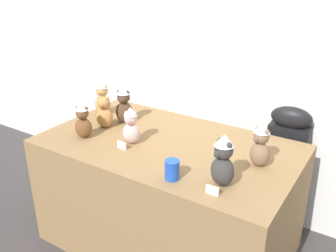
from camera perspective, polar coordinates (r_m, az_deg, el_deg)
The scene contains 13 objects.
wall_back at distance 2.85m, azimuth 8.10°, elevation 12.04°, with size 7.00×0.08×2.60m, color white.
display_table at distance 2.60m, azimuth -0.00°, elevation -10.56°, with size 1.65×0.96×0.80m, color olive.
instrument_case at distance 2.83m, azimuth 17.39°, elevation -6.40°, with size 0.29×0.14×0.98m.
teddy_bear_honey at distance 2.86m, azimuth -10.07°, elevation 4.30°, with size 0.14×0.12×0.27m.
teddy_bear_cocoa at distance 2.69m, azimuth -6.80°, elevation 3.28°, with size 0.15×0.14×0.28m.
teddy_bear_blush at distance 2.36m, azimuth -5.72°, elevation 0.00°, with size 0.13×0.12×0.25m.
teddy_bear_chestnut at distance 2.49m, azimuth -12.94°, elevation 0.84°, with size 0.14×0.13×0.25m.
teddy_bear_mocha at distance 2.15m, azimuth 14.01°, elevation -2.87°, with size 0.15×0.14×0.26m.
teddy_bear_caramel at distance 2.63m, azimuth -9.77°, elevation 2.01°, with size 0.14×0.13×0.23m.
teddy_bear_charcoal at distance 1.92m, azimuth 8.44°, elevation -5.30°, with size 0.16×0.15×0.29m.
party_cup_blue at distance 1.99m, azimuth 0.63°, elevation -6.75°, with size 0.08×0.08×0.11m, color blue.
name_card_front_left at distance 2.33m, azimuth -7.12°, elevation -2.97°, with size 0.07×0.01×0.05m, color white.
name_card_front_middle at distance 1.89m, azimuth 6.81°, elevation -9.77°, with size 0.07×0.01×0.05m, color white.
Camera 1 is at (1.16, -1.57, 1.85)m, focal length 39.68 mm.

